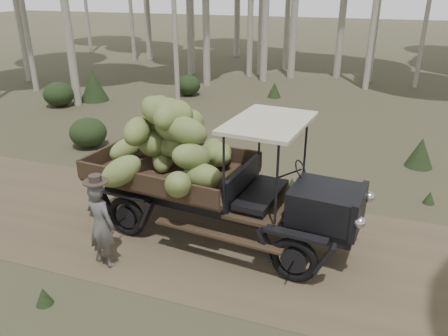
{
  "coord_description": "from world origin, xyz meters",
  "views": [
    {
      "loc": [
        2.21,
        -6.89,
        4.63
      ],
      "look_at": [
        -0.31,
        0.22,
        1.42
      ],
      "focal_mm": 35.0,
      "sensor_mm": 36.0,
      "label": 1
    }
  ],
  "objects": [
    {
      "name": "banana_truck",
      "position": [
        -0.94,
        0.29,
        1.6
      ],
      "size": [
        5.53,
        2.83,
        2.78
      ],
      "rotation": [
        0.0,
        0.0,
        -0.1
      ],
      "color": "black",
      "rests_on": "ground"
    },
    {
      "name": "undergrowth",
      "position": [
        -2.57,
        1.29,
        0.52
      ],
      "size": [
        23.21,
        22.15,
        1.31
      ],
      "color": "#233319",
      "rests_on": "ground"
    },
    {
      "name": "dirt_track",
      "position": [
        0.0,
        0.0,
        0.0
      ],
      "size": [
        70.0,
        4.0,
        0.01
      ],
      "primitive_type": "cube",
      "color": "brown",
      "rests_on": "ground"
    },
    {
      "name": "ground",
      "position": [
        0.0,
        0.0,
        0.0
      ],
      "size": [
        120.0,
        120.0,
        0.0
      ],
      "primitive_type": "plane",
      "color": "#473D2B",
      "rests_on": "ground"
    },
    {
      "name": "farmer",
      "position": [
        -1.96,
        -1.45,
        0.82
      ],
      "size": [
        0.65,
        0.51,
        1.73
      ],
      "rotation": [
        0.0,
        0.0,
        2.9
      ],
      "color": "#524F4B",
      "rests_on": "ground"
    }
  ]
}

